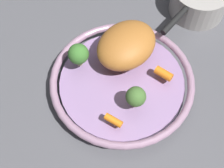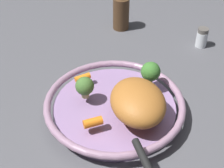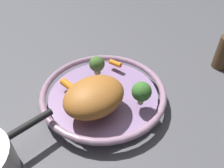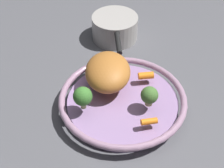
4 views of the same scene
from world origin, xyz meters
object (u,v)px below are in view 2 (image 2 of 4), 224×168
(broccoli_floret_mid, at_px, (85,86))
(salt_shaker, at_px, (202,37))
(roast_chicken_piece, at_px, (138,102))
(baby_carrot_center, at_px, (93,122))
(pepper_mill, at_px, (121,12))
(baby_carrot_left, at_px, (83,78))
(broccoli_floret_edge, at_px, (151,72))
(serving_bowl, at_px, (114,107))

(broccoli_floret_mid, distance_m, salt_shaker, 0.47)
(salt_shaker, bearing_deg, broccoli_floret_mid, -28.73)
(roast_chicken_piece, relative_size, baby_carrot_center, 3.66)
(roast_chicken_piece, height_order, salt_shaker, roast_chicken_piece)
(baby_carrot_center, distance_m, pepper_mill, 0.52)
(baby_carrot_left, bearing_deg, baby_carrot_center, 32.57)
(baby_carrot_center, height_order, broccoli_floret_edge, broccoli_floret_edge)
(salt_shaker, relative_size, pepper_mill, 0.44)
(broccoli_floret_edge, bearing_deg, broccoli_floret_mid, -52.36)
(baby_carrot_center, height_order, salt_shaker, baby_carrot_center)
(serving_bowl, relative_size, broccoli_floret_mid, 6.18)
(roast_chicken_piece, distance_m, pepper_mill, 0.48)
(broccoli_floret_mid, bearing_deg, baby_carrot_left, -149.77)
(baby_carrot_center, bearing_deg, roast_chicken_piece, 131.51)
(roast_chicken_piece, height_order, pepper_mill, pepper_mill)
(broccoli_floret_edge, relative_size, salt_shaker, 1.01)
(serving_bowl, bearing_deg, broccoli_floret_edge, 145.61)
(roast_chicken_piece, xyz_separation_m, salt_shaker, (-0.42, 0.08, -0.05))
(baby_carrot_center, bearing_deg, broccoli_floret_edge, 157.48)
(roast_chicken_piece, height_order, baby_carrot_center, roast_chicken_piece)
(serving_bowl, xyz_separation_m, salt_shaker, (-0.39, 0.15, 0.01))
(baby_carrot_left, bearing_deg, roast_chicken_piece, 67.87)
(serving_bowl, bearing_deg, roast_chicken_piece, 69.28)
(broccoli_floret_edge, height_order, salt_shaker, broccoli_floret_edge)
(serving_bowl, relative_size, baby_carrot_center, 8.09)
(roast_chicken_piece, bearing_deg, pepper_mill, -155.84)
(roast_chicken_piece, bearing_deg, baby_carrot_center, -48.49)
(baby_carrot_center, relative_size, broccoli_floret_mid, 0.76)
(baby_carrot_left, xyz_separation_m, salt_shaker, (-0.35, 0.26, -0.02))
(roast_chicken_piece, bearing_deg, broccoli_floret_mid, -95.09)
(serving_bowl, height_order, salt_shaker, salt_shaker)
(broccoli_floret_edge, bearing_deg, baby_carrot_left, -74.51)
(broccoli_floret_edge, bearing_deg, baby_carrot_center, -22.52)
(roast_chicken_piece, xyz_separation_m, pepper_mill, (-0.44, -0.20, -0.02))
(salt_shaker, bearing_deg, broccoli_floret_edge, -16.19)
(roast_chicken_piece, relative_size, broccoli_floret_edge, 2.43)
(baby_carrot_left, height_order, pepper_mill, pepper_mill)
(baby_carrot_center, height_order, pepper_mill, pepper_mill)
(broccoli_floret_mid, height_order, pepper_mill, pepper_mill)
(baby_carrot_left, height_order, broccoli_floret_edge, broccoli_floret_edge)
(serving_bowl, height_order, baby_carrot_left, baby_carrot_left)
(serving_bowl, relative_size, roast_chicken_piece, 2.21)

